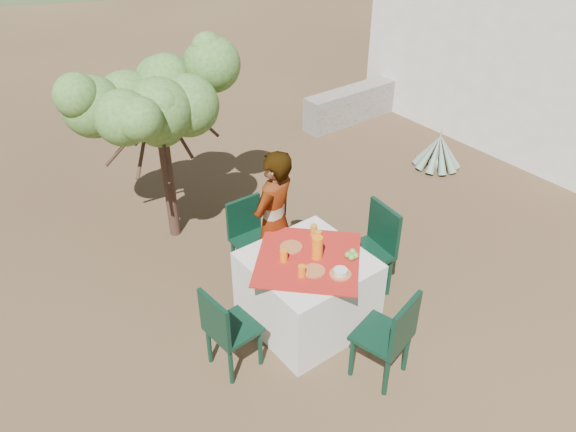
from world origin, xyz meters
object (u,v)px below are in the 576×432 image
at_px(shrub_tree, 162,109).
at_px(juice_pitcher, 317,247).
at_px(chair_near, 390,335).
at_px(person, 274,223).
at_px(table, 307,290).
at_px(chair_left, 226,328).
at_px(guesthouse, 541,26).
at_px(chair_right, 373,246).
at_px(agave, 438,152).
at_px(chair_far, 250,234).

height_order(shrub_tree, juice_pitcher, shrub_tree).
distance_m(chair_near, person, 1.61).
distance_m(table, chair_near, 0.97).
bearing_deg(person, chair_near, 72.01).
distance_m(table, juice_pitcher, 0.50).
bearing_deg(chair_left, chair_near, -136.03).
relative_size(shrub_tree, guesthouse, 0.47).
distance_m(shrub_tree, juice_pitcher, 2.31).
bearing_deg(table, juice_pitcher, -25.55).
distance_m(chair_right, agave, 2.91).
height_order(chair_right, agave, chair_right).
distance_m(chair_right, shrub_tree, 2.63).
height_order(chair_right, juice_pitcher, juice_pitcher).
xyz_separation_m(person, juice_pitcher, (-0.00, -0.66, 0.09)).
relative_size(chair_near, shrub_tree, 0.46).
bearing_deg(table, chair_right, -1.28).
xyz_separation_m(chair_near, agave, (3.30, 2.24, -0.27)).
distance_m(chair_left, juice_pitcher, 1.07).
bearing_deg(chair_right, guesthouse, 114.54).
xyz_separation_m(chair_near, guesthouse, (5.82, 2.57, 1.00)).
distance_m(chair_far, agave, 3.44).
height_order(table, chair_right, chair_right).
height_order(chair_far, guesthouse, guesthouse).
distance_m(table, chair_far, 0.97).
relative_size(table, chair_near, 1.43).
relative_size(chair_near, juice_pitcher, 4.08).
relative_size(chair_near, agave, 1.28).
bearing_deg(chair_left, juice_pitcher, -94.10).
xyz_separation_m(chair_near, juice_pitcher, (-0.04, 0.92, 0.37)).
distance_m(agave, guesthouse, 2.84).
bearing_deg(chair_left, chair_far, -46.84).
bearing_deg(juice_pitcher, shrub_tree, 99.10).
height_order(chair_left, juice_pitcher, juice_pitcher).
xyz_separation_m(chair_right, shrub_tree, (-1.10, 2.16, 1.01)).
xyz_separation_m(chair_far, juice_pitcher, (0.08, -1.00, 0.39)).
bearing_deg(guesthouse, juice_pitcher, -164.27).
xyz_separation_m(chair_far, shrub_tree, (-0.27, 1.18, 1.07)).
bearing_deg(guesthouse, agave, -172.57).
distance_m(chair_far, chair_left, 1.36).
distance_m(guesthouse, juice_pitcher, 6.12).
relative_size(chair_left, juice_pitcher, 3.84).
bearing_deg(juice_pitcher, chair_far, 94.33).
bearing_deg(juice_pitcher, chair_right, 1.26).
bearing_deg(chair_left, table, -91.91).
relative_size(table, person, 0.83).
relative_size(chair_near, guesthouse, 0.22).
height_order(chair_right, shrub_tree, shrub_tree).
distance_m(chair_far, juice_pitcher, 1.08).
relative_size(chair_far, guesthouse, 0.21).
height_order(person, shrub_tree, shrub_tree).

